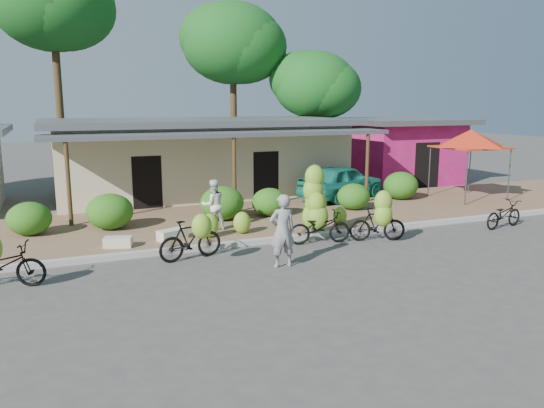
{
  "coord_description": "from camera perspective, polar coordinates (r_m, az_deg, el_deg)",
  "views": [
    {
      "loc": [
        -6.05,
        -11.9,
        4.01
      ],
      "look_at": [
        -0.34,
        1.76,
        1.2
      ],
      "focal_mm": 35.0,
      "sensor_mm": 36.0,
      "label": 1
    }
  ],
  "objects": [
    {
      "name": "bystander",
      "position": [
        16.58,
        -6.34,
        -0.09
      ],
      "size": [
        0.8,
        0.64,
        1.59
      ],
      "primitive_type": "imported",
      "rotation": [
        0.0,
        0.0,
        3.19
      ],
      "color": "white",
      "rests_on": "sidewalk"
    },
    {
      "name": "red_canopy",
      "position": [
        23.28,
        20.58,
        6.62
      ],
      "size": [
        3.5,
        3.5,
        2.86
      ],
      "color": "#59595E",
      "rests_on": "sidewalk"
    },
    {
      "name": "sidewalk",
      "position": [
        18.38,
        -2.91,
        -1.68
      ],
      "size": [
        60.0,
        6.0,
        0.12
      ],
      "primitive_type": "cube",
      "color": "#8A634A",
      "rests_on": "ground"
    },
    {
      "name": "tree_center_right",
      "position": [
        30.19,
        -4.68,
        17.01
      ],
      "size": [
        5.57,
        5.48,
        9.42
      ],
      "color": "#4F371F",
      "rests_on": "ground"
    },
    {
      "name": "loose_banana_b",
      "position": [
        16.1,
        -3.24,
        -2.02
      ],
      "size": [
        0.54,
        0.46,
        0.67
      ],
      "primitive_type": "ellipsoid",
      "color": "#7EB52D",
      "rests_on": "sidewalk"
    },
    {
      "name": "sack_near",
      "position": [
        15.68,
        -10.67,
        -3.24
      ],
      "size": [
        0.94,
        0.69,
        0.3
      ],
      "primitive_type": "cube",
      "rotation": [
        0.0,
        0.0,
        0.39
      ],
      "color": "beige",
      "rests_on": "sidewalk"
    },
    {
      "name": "tree_near_right",
      "position": [
        29.71,
        4.17,
        12.86
      ],
      "size": [
        4.69,
        4.53,
        6.86
      ],
      "color": "#4F371F",
      "rests_on": "ground"
    },
    {
      "name": "bike_left",
      "position": [
        13.87,
        -8.6,
        -3.63
      ],
      "size": [
        1.84,
        1.29,
        1.33
      ],
      "rotation": [
        0.0,
        0.0,
        1.79
      ],
      "color": "black",
      "rests_on": "ground"
    },
    {
      "name": "curb",
      "position": [
        15.66,
        0.83,
        -3.81
      ],
      "size": [
        60.0,
        0.25,
        0.15
      ],
      "primitive_type": "cube",
      "color": "#A8A399",
      "rests_on": "ground"
    },
    {
      "name": "ground",
      "position": [
        13.94,
        4.12,
        -6.0
      ],
      "size": [
        100.0,
        100.0,
        0.0
      ],
      "primitive_type": "plane",
      "color": "#454340",
      "rests_on": "ground"
    },
    {
      "name": "bike_far_right",
      "position": [
        18.9,
        23.65,
        -1.03
      ],
      "size": [
        1.79,
        0.89,
        0.9
      ],
      "rotation": [
        0.0,
        0.0,
        1.75
      ],
      "color": "black",
      "rests_on": "ground"
    },
    {
      "name": "shop_pink",
      "position": [
        28.34,
        13.22,
        5.73
      ],
      "size": [
        6.0,
        6.0,
        3.25
      ],
      "color": "#D42080",
      "rests_on": "ground"
    },
    {
      "name": "hedge_0",
      "position": [
        17.45,
        -24.66,
        -1.44
      ],
      "size": [
        1.29,
        1.16,
        1.01
      ],
      "primitive_type": "ellipsoid",
      "color": "#155713",
      "rests_on": "sidewalk"
    },
    {
      "name": "hedge_3",
      "position": [
        18.59,
        -0.27,
        0.22
      ],
      "size": [
        1.27,
        1.14,
        0.99
      ],
      "primitive_type": "ellipsoid",
      "color": "#155713",
      "rests_on": "sidewalk"
    },
    {
      "name": "loose_banana_c",
      "position": [
        17.4,
        7.3,
        -1.26
      ],
      "size": [
        0.47,
        0.4,
        0.59
      ],
      "primitive_type": "ellipsoid",
      "color": "#7EB52D",
      "rests_on": "sidewalk"
    },
    {
      "name": "bike_center",
      "position": [
        15.58,
        4.85,
        -0.94
      ],
      "size": [
        1.92,
        1.29,
        2.25
      ],
      "rotation": [
        0.0,
        0.0,
        1.4
      ],
      "color": "black",
      "rests_on": "ground"
    },
    {
      "name": "hedge_4",
      "position": [
        19.95,
        8.77,
        0.8
      ],
      "size": [
        1.25,
        1.13,
        0.98
      ],
      "primitive_type": "ellipsoid",
      "color": "#155713",
      "rests_on": "sidewalk"
    },
    {
      "name": "hedge_5",
      "position": [
        22.47,
        13.68,
        1.94
      ],
      "size": [
        1.46,
        1.32,
        1.14
      ],
      "primitive_type": "ellipsoid",
      "color": "#155713",
      "rests_on": "sidewalk"
    },
    {
      "name": "teal_van",
      "position": [
        22.1,
        7.48,
        2.39
      ],
      "size": [
        4.52,
        3.16,
        1.43
      ],
      "primitive_type": "imported",
      "rotation": [
        0.0,
        0.0,
        1.96
      ],
      "color": "#1B7B6B",
      "rests_on": "sidewalk"
    },
    {
      "name": "bike_right",
      "position": [
        15.75,
        11.43,
        -1.68
      ],
      "size": [
        1.73,
        1.35,
        1.62
      ],
      "rotation": [
        0.0,
        0.0,
        1.22
      ],
      "color": "black",
      "rests_on": "ground"
    },
    {
      "name": "hedge_1",
      "position": [
        17.35,
        -17.04,
        -0.78
      ],
      "size": [
        1.45,
        1.3,
        1.13
      ],
      "primitive_type": "ellipsoid",
      "color": "#155713",
      "rests_on": "sidewalk"
    },
    {
      "name": "shop_main",
      "position": [
        23.72,
        -7.83,
        5.11
      ],
      "size": [
        13.0,
        8.5,
        3.35
      ],
      "color": "beige",
      "rests_on": "ground"
    },
    {
      "name": "loose_banana_a",
      "position": [
        15.73,
        -6.78,
        -2.31
      ],
      "size": [
        0.57,
        0.48,
        0.71
      ],
      "primitive_type": "ellipsoid",
      "color": "#7EB52D",
      "rests_on": "sidewalk"
    },
    {
      "name": "sack_far",
      "position": [
        15.23,
        -16.24,
        -3.95
      ],
      "size": [
        0.83,
        0.59,
        0.28
      ],
      "primitive_type": "cube",
      "rotation": [
        0.0,
        0.0,
        -0.32
      ],
      "color": "beige",
      "rests_on": "sidewalk"
    },
    {
      "name": "hedge_2",
      "position": [
        17.99,
        -5.39,
        0.1
      ],
      "size": [
        1.49,
        1.34,
        1.16
      ],
      "primitive_type": "ellipsoid",
      "color": "#155713",
      "rests_on": "sidewalk"
    },
    {
      "name": "tree_far_center",
      "position": [
        28.4,
        -23.0,
        19.4
      ],
      "size": [
        5.55,
        5.46,
        10.77
      ],
      "color": "#4F371F",
      "rests_on": "ground"
    },
    {
      "name": "vendor",
      "position": [
        13.1,
        1.12,
        -2.9
      ],
      "size": [
        0.69,
        0.47,
        1.84
      ],
      "primitive_type": "imported",
      "rotation": [
        0.0,
        0.0,
        3.1
      ],
      "color": "gray",
      "rests_on": "ground"
    }
  ]
}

